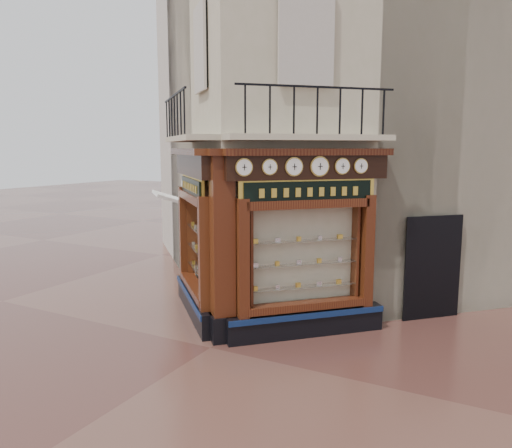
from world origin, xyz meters
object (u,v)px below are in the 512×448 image
Objects in this scene: signboard_left at (192,187)px; clock_c at (294,167)px; clock_b at (270,167)px; signboard_right at (309,192)px; clock_d at (320,166)px; awning at (173,288)px; clock_a at (244,167)px; clock_e at (342,166)px; clock_f at (361,166)px; corner_pilaster at (223,249)px.

clock_c is at bearing -142.11° from signboard_left.
signboard_right is at bearing 7.13° from clock_b.
clock_d is 6.39m from awning.
clock_d is 0.22× the size of signboard_left.
signboard_left is at bearing 135.94° from clock_d.
clock_c reaches higher than clock_b.
clock_a is 2.10m from clock_e.
clock_c is 6.20m from awning.
signboard_left is (-3.79, -0.71, -0.52)m from clock_f.
clock_e is at bearing -180.00° from clock_f.
corner_pilaster is at bearing 128.81° from clock_a.
clock_d is at bearing 180.00° from clock_e.
clock_e is at bearing -147.85° from awning.
corner_pilaster is 1.93m from clock_b.
clock_a reaches higher than signboard_right.
clock_a is 0.18× the size of signboard_left.
corner_pilaster is 2.54× the size of awning.
clock_d is at bearing 0.00° from clock_c.
clock_a is (0.54, -0.06, 1.67)m from corner_pilaster.
signboard_left is at bearing 106.86° from clock_a.
clock_e is (2.03, 1.42, 1.67)m from corner_pilaster.
clock_e is at bearing 0.00° from clock_a.
signboard_right is at bearing 4.49° from clock_a.
clock_e is 3.55m from signboard_left.
signboard_right is (0.19, 0.34, -0.52)m from clock_c.
clock_b is (0.91, 0.31, 1.67)m from corner_pilaster.
clock_d is 0.51m from clock_e.
clock_f is (1.78, 1.78, 0.00)m from clock_a.
signboard_right is (-0.21, -0.05, -0.52)m from clock_d.
corner_pilaster is at bearing 170.07° from clock_e.
clock_e is 0.18× the size of signboard_left.
awning is (-4.63, 1.98, -3.62)m from clock_c.
signboard_right reaches higher than awning.
signboard_right is (0.55, 0.70, -0.52)m from clock_b.
clock_c is 0.56m from clock_d.
corner_pilaster is 2.99m from clock_e.
clock_f reaches higher than signboard_right.
clock_d reaches higher than clock_b.
clock_a is at bearing -180.00° from clock_d.
corner_pilaster is 2.21m from clock_c.
clock_b is at bearing -180.00° from clock_f.
signboard_left is at bearing -175.80° from awning.
clock_f reaches higher than signboard_left.
clock_f is (1.41, 1.41, -0.00)m from clock_b.
clock_f is 0.20× the size of awning.
clock_f is 6.80m from awning.
clock_a is 0.22× the size of awning.
awning is 0.82× the size of signboard_left.
clock_c reaches higher than clock_f.
clock_c is 0.24× the size of awning.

